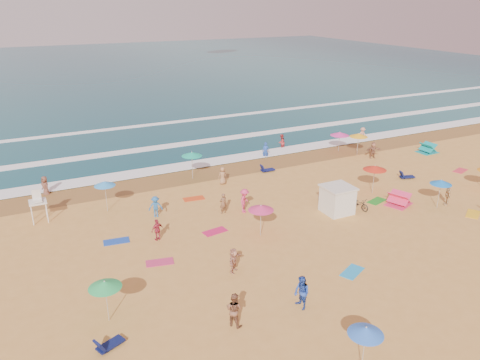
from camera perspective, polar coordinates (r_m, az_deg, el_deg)
name	(u,v)px	position (r m, az deg, el deg)	size (l,w,h in m)	color
ground	(244,234)	(32.63, 0.53, -6.63)	(220.00, 220.00, 0.00)	gold
ocean	(73,73)	(111.57, -19.72, 12.16)	(220.00, 140.00, 0.18)	#0C4756
wet_sand	(183,177)	(43.18, -6.94, 0.40)	(220.00, 220.00, 0.00)	olive
surf_foam	(155,150)	(51.13, -10.29, 3.65)	(200.00, 18.70, 0.05)	white
cabana	(337,200)	(36.20, 11.77, -2.42)	(2.00, 2.00, 2.00)	silver
cabana_roof	(338,187)	(35.80, 11.90, -0.86)	(2.20, 2.20, 0.12)	silver
bicycle	(359,204)	(37.33, 14.31, -2.79)	(0.62, 1.78, 0.93)	black
lifeguard_stand	(39,208)	(37.03, -23.34, -3.16)	(1.20, 1.20, 2.10)	white
beach_umbrellas	(276,198)	(33.02, 4.35, -2.22)	(64.97, 31.45, 0.76)	#1D41F8
loungers	(340,249)	(31.21, 12.04, -8.17)	(46.19, 24.80, 0.34)	#0F1D4B
towels	(261,244)	(31.43, 2.56, -7.78)	(50.42, 22.11, 0.03)	#D4441A
popup_tents	(416,168)	(46.16, 20.62, 1.32)	(14.80, 10.83, 1.20)	#E73363
beachgoers	(251,196)	(36.66, 1.36, -1.97)	(44.18, 25.83, 2.15)	#A2734B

